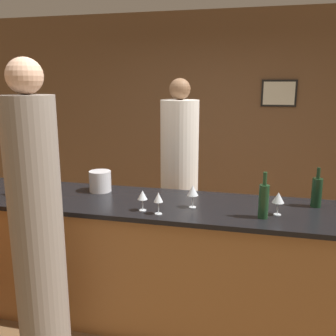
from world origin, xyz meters
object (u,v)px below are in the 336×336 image
(guest_0, at_px, (38,236))
(wine_bottle_2, at_px, (25,182))
(bartender, at_px, (179,187))
(wine_bottle_1, at_px, (317,192))
(ice_bucket, at_px, (100,181))
(wine_bottle_0, at_px, (264,200))

(guest_0, distance_m, wine_bottle_2, 0.84)
(bartender, xyz_separation_m, wine_bottle_1, (1.16, -0.60, 0.21))
(ice_bucket, bearing_deg, bartender, 47.40)
(wine_bottle_2, distance_m, ice_bucket, 0.60)
(wine_bottle_0, bearing_deg, guest_0, -156.92)
(guest_0, relative_size, wine_bottle_0, 6.33)
(bartender, distance_m, wine_bottle_1, 1.32)
(guest_0, relative_size, ice_bucket, 11.05)
(ice_bucket, bearing_deg, wine_bottle_2, -154.08)
(wine_bottle_0, distance_m, ice_bucket, 1.37)
(ice_bucket, bearing_deg, guest_0, -91.38)
(wine_bottle_0, height_order, wine_bottle_2, wine_bottle_0)
(guest_0, bearing_deg, wine_bottle_1, 27.69)
(wine_bottle_0, distance_m, wine_bottle_1, 0.51)
(wine_bottle_1, relative_size, wine_bottle_2, 1.01)
(bartender, relative_size, ice_bucket, 10.49)
(wine_bottle_0, bearing_deg, bartender, 129.68)
(bartender, bearing_deg, wine_bottle_2, 38.35)
(wine_bottle_1, bearing_deg, guest_0, -152.31)
(wine_bottle_0, distance_m, wine_bottle_2, 1.87)
(guest_0, height_order, wine_bottle_2, guest_0)
(wine_bottle_0, relative_size, wine_bottle_2, 1.09)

